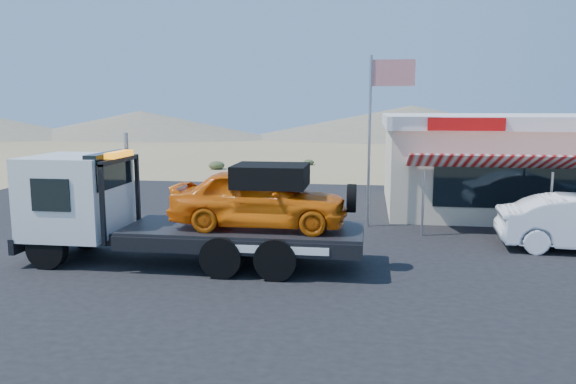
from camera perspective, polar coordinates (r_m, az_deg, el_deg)
name	(u,v)px	position (r m, az deg, el deg)	size (l,w,h in m)	color
ground	(205,255)	(16.70, -8.46, -6.30)	(120.00, 120.00, 0.00)	#8A744E
asphalt_lot	(287,233)	(19.12, -0.09, -4.22)	(32.00, 24.00, 0.02)	black
tow_truck	(183,205)	(15.54, -10.65, -1.28)	(9.16, 2.72, 3.06)	black
jerky_store	(509,161)	(25.18, 21.55, 2.90)	(10.40, 9.97, 3.90)	beige
flagpole	(377,121)	(19.93, 8.98, 7.11)	(1.55, 0.10, 6.00)	#99999E
distant_hills	(255,124)	(72.08, -3.34, 6.93)	(126.00, 48.00, 4.20)	#726B59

